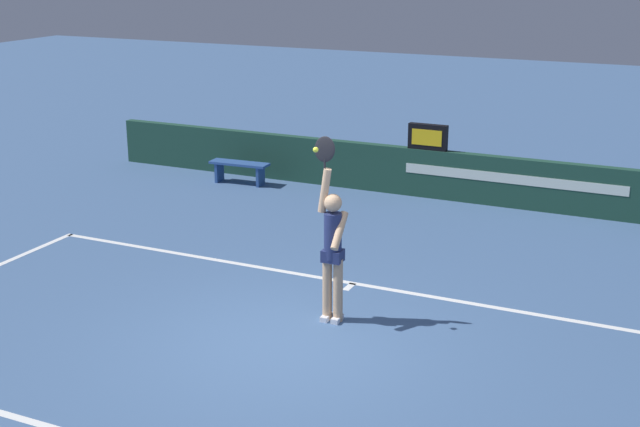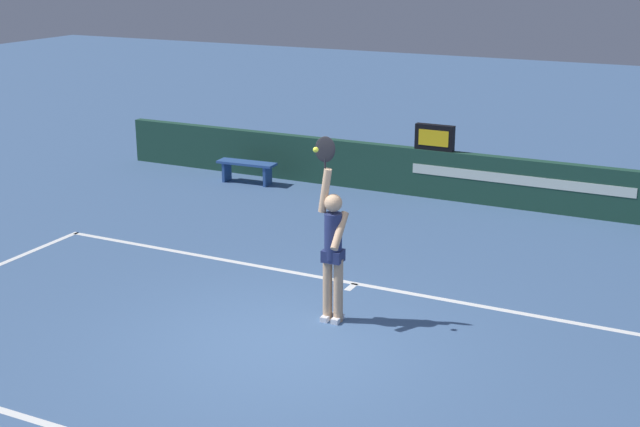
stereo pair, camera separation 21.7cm
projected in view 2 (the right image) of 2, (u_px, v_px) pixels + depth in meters
ground_plane at (284, 343)px, 10.84m from camera, size 60.00×60.00×0.00m
court_lines at (274, 351)px, 10.60m from camera, size 10.81×5.13×0.00m
back_wall at (457, 176)px, 16.82m from camera, size 15.43×0.21×0.97m
speed_display at (435, 137)px, 16.80m from camera, size 0.78×0.16×0.50m
tennis_player at (333, 246)px, 11.19m from camera, size 0.46×0.44×2.52m
tennis_ball at (316, 150)px, 10.65m from camera, size 0.07×0.07×0.07m
courtside_bench_near at (247, 167)px, 18.10m from camera, size 1.29×0.43×0.46m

